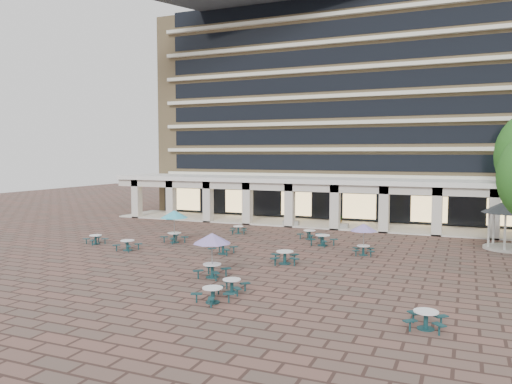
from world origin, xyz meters
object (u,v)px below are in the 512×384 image
picnic_table_1 (232,285)px  picnic_table_2 (213,294)px  gazebo (510,212)px  planter_left (291,221)px  planter_right (340,224)px  picnic_table_0 (127,244)px

picnic_table_1 → picnic_table_2: bearing=-95.3°
picnic_table_1 → gazebo: size_ratio=0.41×
planter_left → picnic_table_2: bearing=-79.4°
gazebo → planter_left: gazebo is taller
planter_right → picnic_table_0: bearing=-125.9°
gazebo → picnic_table_1: bearing=-126.9°
picnic_table_0 → gazebo: bearing=26.1°
gazebo → planter_right: (-13.12, 4.69, -2.16)m
picnic_table_2 → picnic_table_0: bearing=165.2°
picnic_table_2 → planter_left: bearing=123.0°
picnic_table_1 → picnic_table_2: picnic_table_2 is taller
picnic_table_1 → picnic_table_0: bearing=147.1°
picnic_table_1 → planter_right: 22.11m
picnic_table_0 → gazebo: (24.33, 10.78, 2.22)m
picnic_table_2 → gazebo: size_ratio=0.50×
picnic_table_1 → picnic_table_2: 1.79m
gazebo → planter_left: 18.43m
picnic_table_0 → planter_right: 19.10m
picnic_table_0 → gazebo: size_ratio=0.44×
picnic_table_1 → planter_right: bearing=87.8°
gazebo → planter_right: gazebo is taller
planter_right → planter_left: bearing=180.0°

